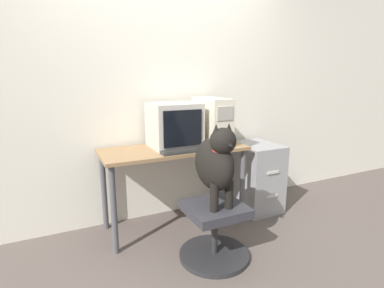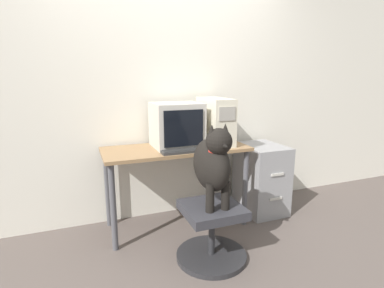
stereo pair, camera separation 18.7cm
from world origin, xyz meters
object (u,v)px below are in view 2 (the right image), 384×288
office_chair (212,232)px  dog (213,162)px  keyboard (184,150)px  filing_cabinet (261,178)px  crt_monitor (177,125)px  pc_tower (215,121)px

office_chair → dog: dog is taller
office_chair → dog: size_ratio=0.87×
keyboard → filing_cabinet: bearing=10.4°
crt_monitor → keyboard: size_ratio=1.05×
pc_tower → office_chair: 1.05m
keyboard → dog: bearing=-81.1°
keyboard → dog: dog is taller
keyboard → office_chair: bearing=-81.1°
dog → office_chair: bearing=-90.0°
pc_tower → filing_cabinet: bearing=-2.2°
pc_tower → dog: bearing=-116.8°
keyboard → office_chair: size_ratio=0.74×
pc_tower → office_chair: size_ratio=0.85×
crt_monitor → pc_tower: size_ratio=0.91×
crt_monitor → dog: size_ratio=0.67×
keyboard → office_chair: (0.07, -0.45, -0.57)m
office_chair → dog: (0.00, 0.00, 0.57)m
office_chair → filing_cabinet: filing_cabinet is taller
dog → filing_cabinet: (0.86, 0.61, -0.44)m
office_chair → pc_tower: bearing=63.3°
pc_tower → keyboard: pc_tower is taller
filing_cabinet → dog: bearing=-144.5°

